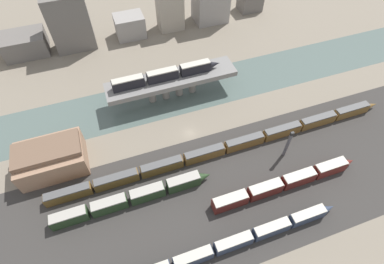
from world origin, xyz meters
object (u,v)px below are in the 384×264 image
train_on_bridge (166,74)px  warehouse_building (51,158)px  signal_tower (288,144)px  train_yard_near (197,256)px  train_yard_far (133,198)px  train_yard_mid (286,183)px  train_yard_outer (229,147)px

train_on_bridge → warehouse_building: 45.13m
warehouse_building → signal_tower: bearing=-16.1°
train_yard_near → train_yard_far: bearing=119.4°
train_on_bridge → train_yard_mid: (21.47, -47.01, -8.60)m
train_yard_far → signal_tower: size_ratio=4.03×
train_yard_near → train_yard_far: size_ratio=1.73×
train_yard_mid → train_yard_outer: size_ratio=0.41×
train_yard_near → signal_tower: 42.09m
train_yard_far → signal_tower: bearing=-0.2°
train_yard_near → train_yard_mid: (31.00, 10.64, 0.17)m
train_yard_far → warehouse_building: bearing=135.7°
train_yard_far → train_yard_outer: (32.40, 7.28, -0.21)m
train_yard_near → train_on_bridge: bearing=80.6°
train_on_bridge → train_yard_far: 43.49m
train_on_bridge → warehouse_building: (-41.14, -17.47, -6.26)m
warehouse_building → signal_tower: 70.97m
train_yard_outer → signal_tower: (15.78, -7.40, 3.70)m
train_yard_outer → train_yard_mid: bearing=-59.4°
train_on_bridge → train_yard_mid: train_on_bridge is taller
train_on_bridge → train_yard_outer: (11.26, -29.74, -8.82)m
train_yard_mid → train_on_bridge: bearing=114.5°
train_yard_near → train_yard_mid: 32.77m
signal_tower → train_on_bridge: bearing=126.1°
train_on_bridge → warehouse_building: size_ratio=2.00×
train_yard_outer → warehouse_building: bearing=166.8°
train_yard_mid → signal_tower: 11.86m
warehouse_building → train_yard_outer: bearing=-13.2°
train_yard_mid → warehouse_building: bearing=154.7°
train_yard_outer → warehouse_building: 53.88m
train_on_bridge → signal_tower: bearing=-53.9°
train_yard_near → signal_tower: (36.57, 20.51, 3.65)m
train_yard_near → train_yard_mid: train_yard_mid is taller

